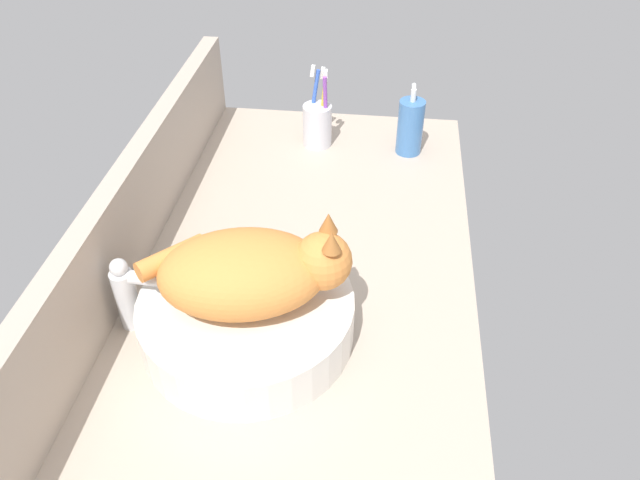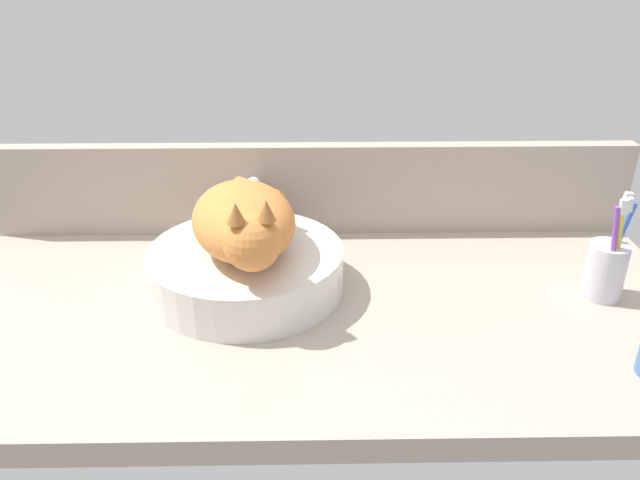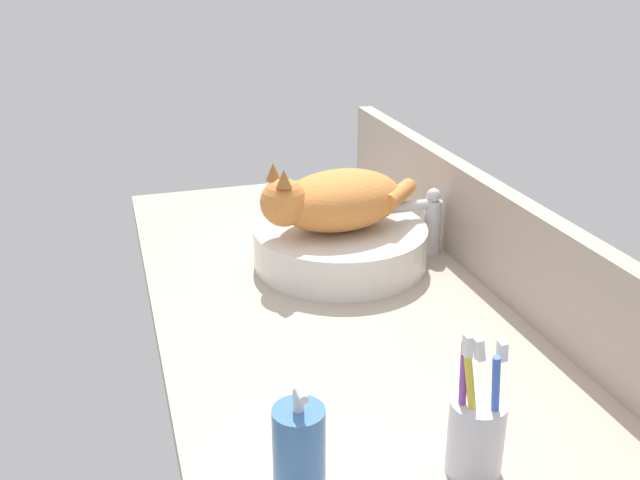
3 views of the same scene
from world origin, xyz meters
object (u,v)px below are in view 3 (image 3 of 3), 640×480
Objects in this scene: sink_basin at (340,245)px; faucet at (427,219)px; toothbrush_cup at (476,434)px; soap_dispenser at (299,457)px; cat at (335,200)px.

faucet is (0.09, 18.14, 3.45)cm from sink_basin.
soap_dispenser is at bearing -92.50° from toothbrush_cup.
toothbrush_cup is at bearing -3.37° from sink_basin.
sink_basin is at bearing 157.60° from soap_dispenser.
toothbrush_cup is at bearing -19.68° from faucet.
faucet is 73.55cm from soap_dispenser.
cat is at bearing 158.57° from soap_dispenser.
soap_dispenser reaches higher than sink_basin.
cat is at bearing -74.93° from sink_basin.
soap_dispenser is (59.79, -42.82, -0.88)cm from faucet.
sink_basin is 2.11× the size of soap_dispenser.
faucet is at bearing 160.32° from toothbrush_cup.
faucet is 0.85× the size of soap_dispenser.
sink_basin is 1.04× the size of cat.
toothbrush_cup is (0.92, 21.10, -1.01)cm from soap_dispenser.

